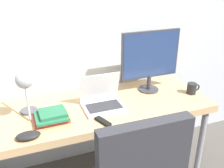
% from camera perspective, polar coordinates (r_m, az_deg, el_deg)
% --- Properties ---
extents(wall_back, '(8.00, 0.05, 2.60)m').
position_cam_1_polar(wall_back, '(2.22, -6.79, 12.77)').
color(wall_back, silver).
rests_on(wall_back, ground_plane).
extents(desk, '(1.79, 0.66, 0.75)m').
position_cam_1_polar(desk, '(2.09, -3.21, -6.17)').
color(desk, tan).
rests_on(desk, ground_plane).
extents(laptop, '(0.31, 0.25, 0.26)m').
position_cam_1_polar(laptop, '(2.01, -2.07, -3.62)').
color(laptop, silver).
rests_on(laptop, desk).
extents(monitor, '(0.52, 0.18, 0.52)m').
position_cam_1_polar(monitor, '(2.21, 8.34, 5.73)').
color(monitor, '#333338').
rests_on(monitor, desk).
extents(desk_lamp, '(0.12, 0.26, 0.38)m').
position_cam_1_polar(desk_lamp, '(1.83, -18.39, -0.09)').
color(desk_lamp, '#4C4C51').
rests_on(desk_lamp, desk).
extents(book_stack, '(0.24, 0.20, 0.07)m').
position_cam_1_polar(book_stack, '(1.90, -13.03, -6.86)').
color(book_stack, '#B2382D').
rests_on(book_stack, desk).
extents(tv_remote, '(0.09, 0.14, 0.02)m').
position_cam_1_polar(tv_remote, '(1.84, -1.98, -8.14)').
color(tv_remote, black).
rests_on(tv_remote, desk).
extents(mug, '(0.12, 0.08, 0.09)m').
position_cam_1_polar(mug, '(2.32, 17.01, -0.91)').
color(mug, black).
rests_on(mug, desk).
extents(game_controller, '(0.15, 0.09, 0.04)m').
position_cam_1_polar(game_controller, '(1.76, -17.78, -10.66)').
color(game_controller, black).
rests_on(game_controller, desk).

